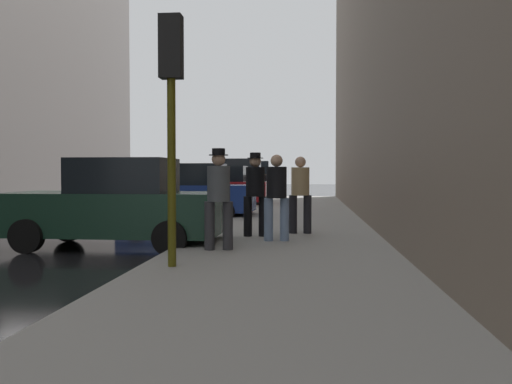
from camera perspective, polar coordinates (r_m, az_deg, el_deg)
ground_plane at (r=14.37m, az=-21.54°, el=-4.19°), size 120.00×120.00×0.00m
sidewalk at (r=12.84m, az=3.19°, el=-4.44°), size 4.00×40.00×0.15m
parked_dark_green_sedan at (r=11.70m, az=-13.76°, el=-1.31°), size 4.22×2.10×1.79m
parked_blue_sedan at (r=18.40m, az=-6.70°, el=-0.10°), size 4.26×2.18×1.79m
parked_red_hatchback at (r=24.81m, az=-3.58°, el=0.44°), size 4.23×2.11×1.79m
parked_black_suv at (r=31.14m, az=-1.77°, el=1.10°), size 4.64×2.14×2.25m
parked_bronze_suv at (r=37.84m, az=-0.52°, el=1.25°), size 4.67×2.20×2.25m
parked_silver_sedan at (r=44.17m, az=0.31°, el=1.12°), size 4.25×2.16×1.79m
fire_hydrant at (r=19.47m, az=-0.66°, el=-1.00°), size 0.42×0.22×0.70m
traffic_light at (r=8.38m, az=-8.47°, el=10.53°), size 0.32×0.32×3.60m
pedestrian_in_tan_coat at (r=12.69m, az=4.46°, el=0.14°), size 0.50×0.40×1.71m
pedestrian_with_beanie at (r=9.98m, az=-3.76°, el=-0.17°), size 0.53×0.47×1.78m
pedestrian_in_jeans at (r=11.28m, az=2.07°, el=-0.08°), size 0.52×0.45×1.71m
pedestrian_with_fedora at (r=12.08m, az=-0.07°, el=0.21°), size 0.51×0.44×1.78m
duffel_bag at (r=18.63m, az=3.36°, el=-1.78°), size 0.32×0.44×0.28m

